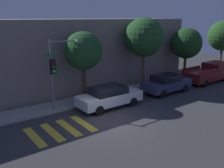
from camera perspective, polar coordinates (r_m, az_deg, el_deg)
name	(u,v)px	position (r m, az deg, el deg)	size (l,w,h in m)	color
ground_plane	(111,122)	(14.83, -0.34, -8.70)	(60.00, 60.00, 0.00)	#333335
sidewalk	(76,102)	(18.14, -8.23, -4.09)	(26.00, 2.01, 0.14)	gray
building_row	(49,55)	(21.36, -14.22, 6.36)	(26.00, 6.00, 5.81)	slate
crosswalk	(60,130)	(14.17, -11.69, -10.21)	(3.35, 2.60, 0.00)	gold
traffic_light_pole	(59,63)	(15.95, -12.08, 4.78)	(2.37, 0.56, 4.66)	slate
sedan_near_corner	(109,96)	(16.93, -0.62, -2.82)	(4.53, 1.80, 1.48)	silver
sedan_middle	(166,83)	(20.68, 12.35, 0.19)	(4.21, 1.84, 1.51)	#2D3351
pickup_truck	(209,72)	(25.36, 21.32, 2.46)	(5.24, 2.03, 1.74)	maroon
tree_near_corner	(83,51)	(17.39, -6.62, 7.46)	(2.64, 2.64, 5.05)	#42301E
tree_midblock	(144,37)	(20.76, 7.34, 10.51)	(3.19, 3.19, 5.98)	brown
tree_far_end	(186,43)	(24.99, 16.65, 8.88)	(2.91, 2.91, 5.01)	brown
tree_behind_truck	(223,36)	(30.20, 24.06, 10.01)	(3.25, 3.25, 5.61)	brown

